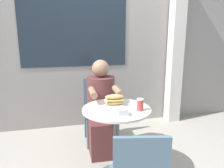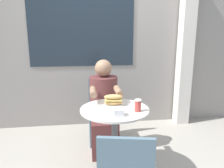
{
  "view_description": "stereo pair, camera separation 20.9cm",
  "coord_description": "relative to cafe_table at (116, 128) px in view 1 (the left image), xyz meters",
  "views": [
    {
      "loc": [
        -0.5,
        -1.96,
        1.47
      ],
      "look_at": [
        0.0,
        0.19,
        0.95
      ],
      "focal_mm": 35.0,
      "sensor_mm": 36.0,
      "label": 1
    },
    {
      "loc": [
        -0.29,
        -1.99,
        1.47
      ],
      "look_at": [
        0.0,
        0.19,
        0.95
      ],
      "focal_mm": 35.0,
      "sensor_mm": 36.0,
      "label": 2
    }
  ],
  "objects": [
    {
      "name": "cafe_table",
      "position": [
        0.0,
        0.0,
        0.0
      ],
      "size": [
        0.67,
        0.67,
        0.75
      ],
      "color": "beige",
      "rests_on": "ground_plane"
    },
    {
      "name": "storefront_wall",
      "position": [
        -0.0,
        1.44,
        0.86
      ],
      "size": [
        8.0,
        0.09,
        2.8
      ],
      "color": "gray",
      "rests_on": "ground_plane"
    },
    {
      "name": "diner_chair",
      "position": [
        -0.05,
        0.87,
        -0.02
      ],
      "size": [
        0.39,
        0.39,
        0.87
      ],
      "rotation": [
        0.0,
        0.0,
        3.12
      ],
      "color": "slate",
      "rests_on": "ground_plane"
    },
    {
      "name": "sandwich_on_plate",
      "position": [
        0.0,
        0.09,
        0.26
      ],
      "size": [
        0.2,
        0.19,
        0.12
      ],
      "rotation": [
        0.0,
        0.0,
        -0.11
      ],
      "color": "white",
      "rests_on": "cafe_table"
    },
    {
      "name": "seated_diner",
      "position": [
        -0.06,
        0.52,
        -0.04
      ],
      "size": [
        0.34,
        0.61,
        1.16
      ],
      "rotation": [
        0.0,
        0.0,
        3.12
      ],
      "color": "brown",
      "rests_on": "ground_plane"
    },
    {
      "name": "lattice_pillar",
      "position": [
        1.31,
        1.28,
        0.65
      ],
      "size": [
        0.2,
        0.2,
        2.4
      ],
      "color": "beige",
      "rests_on": "ground_plane"
    },
    {
      "name": "napkin_box",
      "position": [
        0.01,
        -0.18,
        0.23
      ],
      "size": [
        0.09,
        0.09,
        0.06
      ],
      "rotation": [
        0.0,
        0.0,
        -0.05
      ],
      "color": "silver",
      "rests_on": "cafe_table"
    },
    {
      "name": "drink_cup",
      "position": [
        0.2,
        -0.11,
        0.26
      ],
      "size": [
        0.06,
        0.06,
        0.11
      ],
      "color": "#B73D38",
      "rests_on": "cafe_table"
    }
  ]
}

